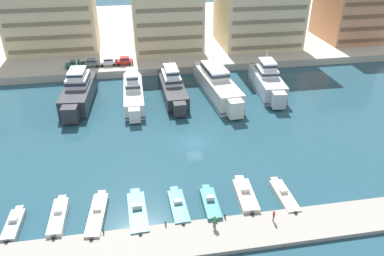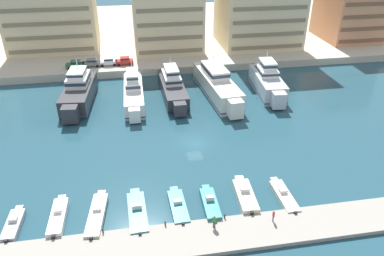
{
  "view_description": "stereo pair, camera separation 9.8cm",
  "coord_description": "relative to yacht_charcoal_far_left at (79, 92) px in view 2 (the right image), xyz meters",
  "views": [
    {
      "loc": [
        -9.18,
        -50.63,
        32.34
      ],
      "look_at": [
        -0.37,
        0.63,
        2.5
      ],
      "focal_mm": 35.0,
      "sensor_mm": 36.0,
      "label": 1
    },
    {
      "loc": [
        -9.08,
        -50.64,
        32.34
      ],
      "look_at": [
        -0.37,
        0.63,
        2.5
      ],
      "focal_mm": 35.0,
      "sensor_mm": 36.0,
      "label": 2
    }
  ],
  "objects": [
    {
      "name": "motorboat_grey_far_left",
      "position": [
        -4.73,
        -33.57,
        -1.9
      ],
      "size": [
        1.87,
        6.1,
        1.22
      ],
      "color": "#9EA3A8",
      "rests_on": "ground"
    },
    {
      "name": "motorboat_teal_center_right",
      "position": [
        18.94,
        -34.01,
        -1.81
      ],
      "size": [
        1.91,
        6.83,
        1.55
      ],
      "color": "teal",
      "rests_on": "ground"
    },
    {
      "name": "yacht_ivory_center_left",
      "position": [
        27.37,
        -1.08,
        -0.02
      ],
      "size": [
        6.5,
        22.74,
        7.39
      ],
      "color": "silver",
      "rests_on": "ground"
    },
    {
      "name": "apartment_block_center_left",
      "position": [
        44.57,
        26.43,
        10.72
      ],
      "size": [
        20.49,
        17.66,
        24.59
      ],
      "color": "beige",
      "rests_on": "quay_promenade"
    },
    {
      "name": "car_grey_left",
      "position": [
        1.55,
        15.42,
        0.36
      ],
      "size": [
        4.18,
        2.08,
        1.8
      ],
      "color": "slate",
      "rests_on": "quay_promenade"
    },
    {
      "name": "yacht_silver_center",
      "position": [
        37.95,
        -1.51,
        0.04
      ],
      "size": [
        5.6,
        17.04,
        8.25
      ],
      "color": "silver",
      "rests_on": "ground"
    },
    {
      "name": "motorboat_cream_right",
      "position": [
        28.78,
        -34.01,
        -1.93
      ],
      "size": [
        1.91,
        7.41,
        1.21
      ],
      "color": "beige",
      "rests_on": "ground"
    },
    {
      "name": "bollard_west",
      "position": [
        5.8,
        -36.82,
        -1.45
      ],
      "size": [
        0.2,
        0.2,
        0.61
      ],
      "color": "#2D2D33",
      "rests_on": "pier_dock"
    },
    {
      "name": "ground_plane",
      "position": [
        19.71,
        -18.68,
        -2.31
      ],
      "size": [
        400.0,
        400.0,
        0.0
      ],
      "primitive_type": "plane",
      "color": "#234C5B"
    },
    {
      "name": "car_white_mid_left",
      "position": [
        5.36,
        15.54,
        0.36
      ],
      "size": [
        4.13,
        1.98,
        1.8
      ],
      "color": "white",
      "rests_on": "quay_promenade"
    },
    {
      "name": "pedestrian_mid_deck",
      "position": [
        25.68,
        -38.25,
        -0.85
      ],
      "size": [
        0.31,
        0.59,
        1.56
      ],
      "color": "#4C515B",
      "rests_on": "pier_dock"
    },
    {
      "name": "motorboat_white_left",
      "position": [
        0.36,
        -33.31,
        -1.77
      ],
      "size": [
        1.85,
        7.27,
        1.5
      ],
      "color": "white",
      "rests_on": "ground"
    },
    {
      "name": "motorboat_cream_mid_right",
      "position": [
        23.73,
        -33.29,
        -1.76
      ],
      "size": [
        2.47,
        7.48,
        1.64
      ],
      "color": "beige",
      "rests_on": "ground"
    },
    {
      "name": "pier_dock",
      "position": [
        19.71,
        -39.22,
        -2.04
      ],
      "size": [
        120.0,
        5.31,
        0.54
      ],
      "primitive_type": "cube",
      "color": "#9E998E",
      "rests_on": "ground"
    },
    {
      "name": "motorboat_teal_center",
      "position": [
        14.91,
        -33.64,
        -1.94
      ],
      "size": [
        2.15,
        7.27,
        1.15
      ],
      "color": "teal",
      "rests_on": "ground"
    },
    {
      "name": "yacht_charcoal_far_left",
      "position": [
        0.0,
        0.0,
        0.0
      ],
      "size": [
        6.3,
        18.32,
        8.1
      ],
      "color": "#333338",
      "rests_on": "ground"
    },
    {
      "name": "apartment_block_center",
      "position": [
        71.13,
        26.98,
        7.46
      ],
      "size": [
        14.75,
        16.75,
        18.03
      ],
      "color": "tan",
      "rests_on": "quay_promenade"
    },
    {
      "name": "yacht_white_left",
      "position": [
        10.55,
        -1.29,
        -0.25
      ],
      "size": [
        3.88,
        18.57,
        7.57
      ],
      "color": "white",
      "rests_on": "ground"
    },
    {
      "name": "apartment_block_left",
      "position": [
        -8.23,
        30.31,
        7.72
      ],
      "size": [
        22.28,
        13.22,
        18.58
      ],
      "color": "beige",
      "rests_on": "quay_promenade"
    },
    {
      "name": "motorboat_cream_mid_left",
      "position": [
        4.93,
        -33.61,
        -1.87
      ],
      "size": [
        2.58,
        8.53,
        1.27
      ],
      "color": "beige",
      "rests_on": "ground"
    },
    {
      "name": "pedestrian_near_edge",
      "position": [
        18.56,
        -38.08,
        -0.76
      ],
      "size": [
        0.6,
        0.42,
        1.71
      ],
      "color": "#282D3D",
      "rests_on": "pier_dock"
    },
    {
      "name": "bollard_west_mid",
      "position": [
        12.97,
        -36.82,
        -1.45
      ],
      "size": [
        0.2,
        0.2,
        0.61
      ],
      "color": "#2D2D33",
      "rests_on": "pier_dock"
    },
    {
      "name": "yacht_charcoal_mid_left",
      "position": [
        18.4,
        -0.09,
        -0.29
      ],
      "size": [
        4.6,
        19.05,
        7.5
      ],
      "color": "#333338",
      "rests_on": "ground"
    },
    {
      "name": "apartment_block_mid_left",
      "position": [
        20.36,
        25.88,
        7.77
      ],
      "size": [
        17.19,
        15.33,
        18.66
      ],
      "color": "beige",
      "rests_on": "quay_promenade"
    },
    {
      "name": "car_red_center_left",
      "position": [
        9.07,
        15.39,
        0.36
      ],
      "size": [
        4.16,
        2.04,
        1.8
      ],
      "color": "red",
      "rests_on": "quay_promenade"
    },
    {
      "name": "motorboat_teal_center_left",
      "position": [
        9.81,
        -33.8,
        -1.94
      ],
      "size": [
        2.45,
        8.5,
        1.3
      ],
      "color": "teal",
      "rests_on": "ground"
    },
    {
      "name": "car_green_far_left",
      "position": [
        -1.98,
        14.93,
        0.36
      ],
      "size": [
        4.15,
        2.01,
        1.8
      ],
      "color": "#2D6642",
      "rests_on": "quay_promenade"
    },
    {
      "name": "quay_promenade",
      "position": [
        19.71,
        46.5,
        -1.47
      ],
      "size": [
        180.0,
        70.0,
        1.7
      ],
      "primitive_type": "cube",
      "color": "beige",
      "rests_on": "ground"
    },
    {
      "name": "bollard_east_mid",
      "position": [
        20.13,
        -36.82,
        -1.45
      ],
      "size": [
        0.2,
        0.2,
        0.61
      ],
      "color": "#2D2D33",
      "rests_on": "pier_dock"
    }
  ]
}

